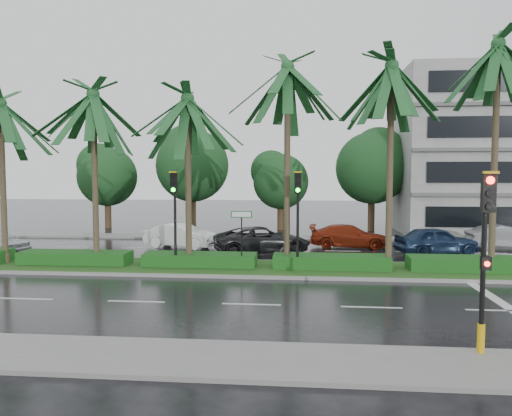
# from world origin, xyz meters

# --- Properties ---
(ground) EXTENTS (120.00, 120.00, 0.00)m
(ground) POSITION_xyz_m (0.00, 0.00, 0.00)
(ground) COLOR black
(ground) RESTS_ON ground
(near_sidewalk) EXTENTS (40.00, 2.40, 0.12)m
(near_sidewalk) POSITION_xyz_m (0.00, -10.20, 0.06)
(near_sidewalk) COLOR slate
(near_sidewalk) RESTS_ON ground
(far_sidewalk) EXTENTS (40.00, 2.00, 0.12)m
(far_sidewalk) POSITION_xyz_m (0.00, 12.00, 0.06)
(far_sidewalk) COLOR slate
(far_sidewalk) RESTS_ON ground
(median) EXTENTS (36.00, 4.00, 0.15)m
(median) POSITION_xyz_m (0.00, 1.00, 0.08)
(median) COLOR gray
(median) RESTS_ON ground
(hedge) EXTENTS (35.20, 1.40, 0.60)m
(hedge) POSITION_xyz_m (0.00, 1.00, 0.45)
(hedge) COLOR #144817
(hedge) RESTS_ON median
(lane_markings) EXTENTS (34.00, 13.06, 0.01)m
(lane_markings) POSITION_xyz_m (3.04, -0.43, 0.01)
(lane_markings) COLOR silver
(lane_markings) RESTS_ON ground
(palm_row) EXTENTS (26.30, 4.20, 10.62)m
(palm_row) POSITION_xyz_m (-1.24, 1.02, 7.97)
(palm_row) COLOR #3B2F22
(palm_row) RESTS_ON median
(signal_near) EXTENTS (0.34, 0.45, 4.36)m
(signal_near) POSITION_xyz_m (6.00, -9.39, 2.50)
(signal_near) COLOR black
(signal_near) RESTS_ON near_sidewalk
(signal_median_left) EXTENTS (0.34, 0.42, 4.36)m
(signal_median_left) POSITION_xyz_m (-4.00, 0.30, 3.00)
(signal_median_left) COLOR black
(signal_median_left) RESTS_ON median
(signal_median_right) EXTENTS (0.34, 0.42, 4.36)m
(signal_median_right) POSITION_xyz_m (1.50, 0.30, 3.00)
(signal_median_right) COLOR black
(signal_median_right) RESTS_ON median
(street_sign) EXTENTS (0.95, 0.09, 2.60)m
(street_sign) POSITION_xyz_m (-1.00, 0.48, 2.12)
(street_sign) COLOR black
(street_sign) RESTS_ON median
(bg_trees) EXTENTS (32.80, 5.76, 8.32)m
(bg_trees) POSITION_xyz_m (-0.10, 17.59, 4.84)
(bg_trees) COLOR #3B2C1B
(bg_trees) RESTS_ON ground
(building) EXTENTS (16.00, 10.00, 12.00)m
(building) POSITION_xyz_m (17.00, 18.00, 6.00)
(building) COLOR gray
(building) RESTS_ON ground
(car_white) EXTENTS (2.48, 4.57, 1.43)m
(car_white) POSITION_xyz_m (-5.50, 7.50, 0.72)
(car_white) COLOR white
(car_white) RESTS_ON ground
(car_darkgrey) EXTENTS (4.13, 5.85, 1.48)m
(car_darkgrey) POSITION_xyz_m (-0.50, 5.81, 0.74)
(car_darkgrey) COLOR #222325
(car_darkgrey) RESTS_ON ground
(car_red) EXTENTS (2.24, 4.80, 1.36)m
(car_red) POSITION_xyz_m (4.50, 8.44, 0.68)
(car_red) COLOR maroon
(car_red) RESTS_ON ground
(car_blue) EXTENTS (2.78, 4.75, 1.52)m
(car_blue) POSITION_xyz_m (9.00, 6.30, 0.76)
(car_blue) COLOR #192C4B
(car_blue) RESTS_ON ground
(car_grey) EXTENTS (1.68, 4.25, 1.38)m
(car_grey) POSITION_xyz_m (13.50, 8.82, 0.69)
(car_grey) COLOR #5D6062
(car_grey) RESTS_ON ground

